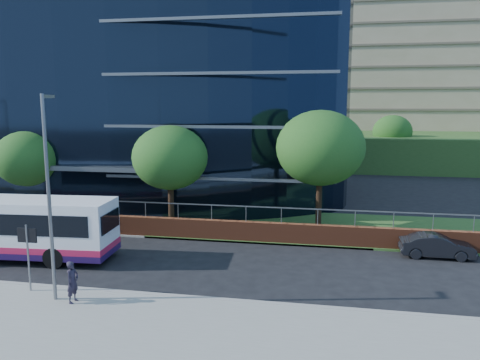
% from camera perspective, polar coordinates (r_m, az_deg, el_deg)
% --- Properties ---
extents(far_forecourt, '(50.00, 8.00, 0.10)m').
position_cam_1_polar(far_forecourt, '(37.47, -26.50, -3.64)').
color(far_forecourt, gray).
rests_on(far_forecourt, ground).
extents(grass_verge, '(36.00, 8.00, 0.12)m').
position_cam_1_polar(grass_verge, '(31.01, 24.55, -6.01)').
color(grass_verge, '#2D511E').
rests_on(grass_verge, ground).
extents(glass_office, '(44.00, 23.10, 16.00)m').
position_cam_1_polar(glass_office, '(43.91, -17.33, 9.12)').
color(glass_office, black).
rests_on(glass_office, ground).
extents(retaining_wall, '(34.00, 0.40, 2.11)m').
position_cam_1_polar(retaining_wall, '(26.59, 18.10, -6.84)').
color(retaining_wall, brown).
rests_on(retaining_wall, ground).
extents(apartment_block, '(60.00, 42.00, 30.00)m').
position_cam_1_polar(apartment_block, '(76.95, 22.68, 11.02)').
color(apartment_block, '#2D511E').
rests_on(apartment_block, ground).
extents(street_sign, '(0.85, 0.09, 2.80)m').
position_cam_1_polar(street_sign, '(21.06, -24.48, -7.08)').
color(street_sign, slate).
rests_on(street_sign, pavement_near).
extents(tree_far_b, '(4.29, 4.29, 6.05)m').
position_cam_1_polar(tree_far_b, '(33.87, -24.46, 2.38)').
color(tree_far_b, black).
rests_on(tree_far_b, ground).
extents(tree_far_c, '(4.62, 4.62, 6.51)m').
position_cam_1_polar(tree_far_c, '(28.81, -8.53, 2.70)').
color(tree_far_c, black).
rests_on(tree_far_c, ground).
extents(tree_far_d, '(5.28, 5.28, 7.44)m').
position_cam_1_polar(tree_far_d, '(28.17, 9.76, 3.85)').
color(tree_far_d, black).
rests_on(tree_far_d, ground).
extents(tree_dist_e, '(4.62, 4.62, 6.51)m').
position_cam_1_polar(tree_dist_e, '(58.64, 18.08, 5.62)').
color(tree_dist_e, black).
rests_on(tree_dist_e, ground).
extents(streetlight_east, '(0.15, 0.77, 8.00)m').
position_cam_1_polar(streetlight_east, '(19.25, -22.27, -1.40)').
color(streetlight_east, slate).
rests_on(streetlight_east, pavement_near).
extents(city_bus, '(11.54, 3.39, 3.08)m').
position_cam_1_polar(city_bus, '(26.54, -26.79, -5.13)').
color(city_bus, white).
rests_on(city_bus, ground).
extents(parked_car, '(3.65, 1.28, 1.20)m').
position_cam_1_polar(parked_car, '(26.15, 22.87, -7.41)').
color(parked_car, black).
rests_on(parked_car, ground).
extents(pedestrian, '(0.46, 0.64, 1.65)m').
position_cam_1_polar(pedestrian, '(19.59, -19.74, -11.61)').
color(pedestrian, '#231E2D').
rests_on(pedestrian, pavement_near).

